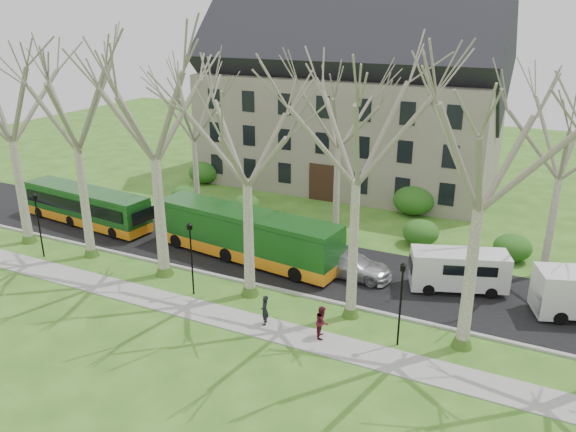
# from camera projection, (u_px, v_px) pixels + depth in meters

# --- Properties ---
(ground) EXTENTS (120.00, 120.00, 0.00)m
(ground) POSITION_uv_depth(u_px,v_px,m) (295.00, 309.00, 30.75)
(ground) COLOR #33601B
(ground) RESTS_ON ground
(sidewalk) EXTENTS (70.00, 2.00, 0.06)m
(sidewalk) POSITION_uv_depth(u_px,v_px,m) (274.00, 330.00, 28.63)
(sidewalk) COLOR gray
(sidewalk) RESTS_ON ground
(road) EXTENTS (80.00, 8.00, 0.06)m
(road) POSITION_uv_depth(u_px,v_px,m) (332.00, 269.00, 35.39)
(road) COLOR black
(road) RESTS_ON ground
(curb) EXTENTS (80.00, 0.25, 0.14)m
(curb) POSITION_uv_depth(u_px,v_px,m) (306.00, 296.00, 32.00)
(curb) COLOR #A5A39E
(curb) RESTS_ON ground
(building) EXTENTS (26.50, 12.20, 16.00)m
(building) POSITION_uv_depth(u_px,v_px,m) (348.00, 97.00, 50.72)
(building) COLOR gray
(building) RESTS_ON ground
(tree_row_verge) EXTENTS (49.00, 7.00, 14.00)m
(tree_row_verge) POSITION_uv_depth(u_px,v_px,m) (298.00, 185.00, 28.60)
(tree_row_verge) COLOR gray
(tree_row_verge) RESTS_ON ground
(tree_row_far) EXTENTS (33.00, 7.00, 12.00)m
(tree_row_far) POSITION_uv_depth(u_px,v_px,m) (346.00, 156.00, 38.53)
(tree_row_far) COLOR gray
(tree_row_far) RESTS_ON ground
(lamp_row) EXTENTS (36.22, 0.22, 4.30)m
(lamp_row) POSITION_uv_depth(u_px,v_px,m) (287.00, 274.00, 29.02)
(lamp_row) COLOR black
(lamp_row) RESTS_ON ground
(hedges) EXTENTS (30.60, 8.60, 2.00)m
(hedges) POSITION_uv_depth(u_px,v_px,m) (317.00, 205.00, 44.15)
(hedges) COLOR #255317
(hedges) RESTS_ON ground
(bus_lead) EXTENTS (11.53, 3.46, 2.84)m
(bus_lead) POSITION_uv_depth(u_px,v_px,m) (86.00, 206.00, 42.45)
(bus_lead) COLOR #144916
(bus_lead) RESTS_ON road
(bus_follow) EXTENTS (13.40, 4.29, 3.29)m
(bus_follow) POSITION_uv_depth(u_px,v_px,m) (246.00, 234.00, 36.47)
(bus_follow) COLOR #144916
(bus_follow) RESTS_ON road
(sedan) EXTENTS (5.17, 2.12, 1.50)m
(sedan) POSITION_uv_depth(u_px,v_px,m) (350.00, 265.00, 34.20)
(sedan) COLOR silver
(sedan) RESTS_ON road
(van_a) EXTENTS (5.76, 3.64, 2.36)m
(van_a) POSITION_uv_depth(u_px,v_px,m) (458.00, 271.00, 32.36)
(van_a) COLOR silver
(van_a) RESTS_ON road
(pedestrian_a) EXTENTS (0.56, 0.68, 1.62)m
(pedestrian_a) POSITION_uv_depth(u_px,v_px,m) (265.00, 310.00, 28.89)
(pedestrian_a) COLOR black
(pedestrian_a) RESTS_ON sidewalk
(pedestrian_b) EXTENTS (0.84, 0.96, 1.68)m
(pedestrian_b) POSITION_uv_depth(u_px,v_px,m) (322.00, 322.00, 27.75)
(pedestrian_b) COLOR #4F121F
(pedestrian_b) RESTS_ON sidewalk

